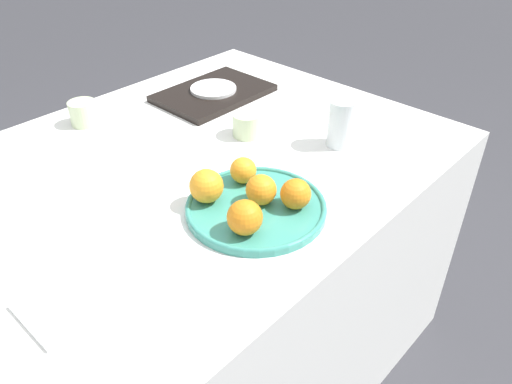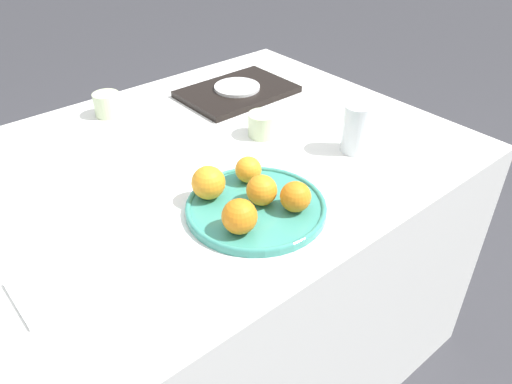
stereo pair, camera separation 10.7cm
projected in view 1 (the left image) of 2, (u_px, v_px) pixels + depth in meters
The scene contains 14 objects.
ground_plane at pixel (208, 350), 1.73m from camera, with size 12.00×12.00×0.00m, color #38383D.
table at pixel (201, 269), 1.50m from camera, with size 1.32×1.01×0.78m.
fruit_platter at pixel (256, 207), 1.09m from camera, with size 0.31×0.31×0.02m.
orange_0 at pixel (206, 186), 1.09m from camera, with size 0.08×0.08×0.08m.
orange_1 at pixel (261, 190), 1.08m from camera, with size 0.07×0.07×0.07m.
orange_2 at pixel (242, 171), 1.15m from camera, with size 0.06×0.06×0.06m.
orange_3 at pixel (245, 217), 1.00m from camera, with size 0.07×0.07×0.07m.
orange_4 at pixel (296, 194), 1.07m from camera, with size 0.07×0.07×0.07m.
water_glass at pixel (341, 123), 1.30m from camera, with size 0.07×0.07×0.13m.
serving_tray at pixel (214, 93), 1.59m from camera, with size 0.35×0.24×0.02m.
side_plate at pixel (213, 89), 1.58m from camera, with size 0.15×0.15×0.01m.
cup_0 at pixel (247, 125), 1.36m from camera, with size 0.08×0.08×0.06m.
cup_1 at pixel (83, 113), 1.42m from camera, with size 0.08×0.08×0.07m.
napkin at pixel (62, 307), 0.87m from camera, with size 0.13×0.14×0.01m.
Camera 1 is at (-0.69, -0.87, 1.44)m, focal length 35.00 mm.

